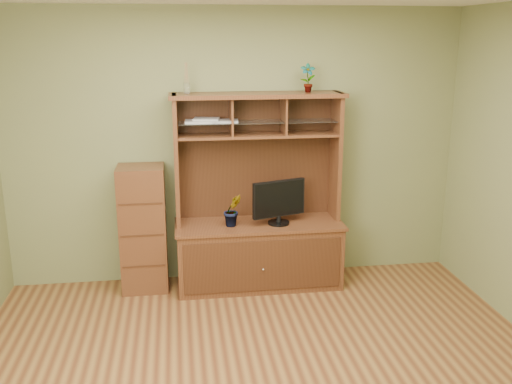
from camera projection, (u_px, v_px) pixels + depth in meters
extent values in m
cube|color=olive|center=(236.00, 147.00, 5.66)|extent=(4.50, 0.02, 2.70)
cube|color=olive|center=(368.00, 380.00, 1.82)|extent=(4.50, 0.02, 2.70)
cube|color=#412212|center=(259.00, 255.00, 5.67)|extent=(1.60, 0.55, 0.62)
cube|color=black|center=(263.00, 266.00, 5.40)|extent=(1.50, 0.01, 0.50)
sphere|color=silver|center=(263.00, 270.00, 5.40)|extent=(0.02, 0.02, 0.02)
cube|color=#412212|center=(259.00, 224.00, 5.59)|extent=(1.64, 0.59, 0.03)
cube|color=#412212|center=(176.00, 161.00, 5.41)|extent=(0.04, 0.35, 1.25)
cube|color=#412212|center=(336.00, 156.00, 5.62)|extent=(0.04, 0.35, 1.25)
cube|color=black|center=(255.00, 155.00, 5.67)|extent=(1.52, 0.02, 1.25)
cube|color=#412212|center=(258.00, 95.00, 5.35)|extent=(1.66, 0.40, 0.04)
cube|color=#412212|center=(258.00, 135.00, 5.45)|extent=(1.52, 0.32, 0.02)
cube|color=#412212|center=(231.00, 116.00, 5.37)|extent=(0.02, 0.31, 0.35)
cube|color=#412212|center=(284.00, 115.00, 5.44)|extent=(0.02, 0.31, 0.35)
cube|color=silver|center=(258.00, 122.00, 5.41)|extent=(1.50, 0.27, 0.01)
cylinder|color=black|center=(279.00, 223.00, 5.55)|extent=(0.21, 0.21, 0.02)
cylinder|color=black|center=(279.00, 218.00, 5.54)|extent=(0.04, 0.04, 0.07)
cube|color=black|center=(279.00, 199.00, 5.48)|extent=(0.53, 0.21, 0.35)
imported|color=#355B1F|center=(233.00, 210.00, 5.45)|extent=(0.20, 0.17, 0.32)
imported|color=#296623|center=(308.00, 78.00, 5.38)|extent=(0.15, 0.11, 0.27)
cylinder|color=silver|center=(187.00, 88.00, 5.25)|extent=(0.06, 0.06, 0.10)
cylinder|color=#937149|center=(186.00, 73.00, 5.21)|extent=(0.04, 0.04, 0.18)
cube|color=silver|center=(199.00, 121.00, 5.34)|extent=(0.27, 0.20, 0.02)
cube|color=silver|center=(206.00, 119.00, 5.35)|extent=(0.27, 0.22, 0.02)
cube|color=silver|center=(225.00, 121.00, 5.38)|extent=(0.26, 0.22, 0.02)
cube|color=#412212|center=(143.00, 229.00, 5.51)|extent=(0.44, 0.40, 1.23)
cube|color=black|center=(144.00, 266.00, 5.40)|extent=(0.40, 0.01, 0.02)
cube|color=black|center=(142.00, 235.00, 5.32)|extent=(0.40, 0.01, 0.01)
cube|color=black|center=(140.00, 204.00, 5.24)|extent=(0.40, 0.01, 0.01)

